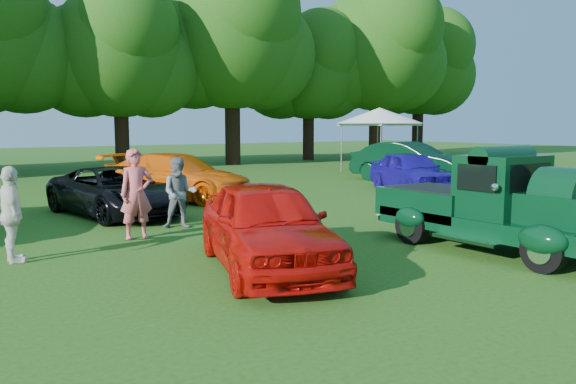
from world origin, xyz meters
TOP-DOWN VIEW (x-y plane):
  - ground at (0.00, 0.00)m, footprint 120.00×120.00m
  - hero_pickup at (1.92, -0.24)m, footprint 2.16×4.64m
  - red_convertible at (-2.36, 1.00)m, footprint 3.02×4.62m
  - back_car_black at (-2.53, 7.96)m, footprint 2.79×4.88m
  - back_car_orange at (0.09, 9.89)m, footprint 4.32×5.48m
  - back_car_blue at (7.97, 7.26)m, footprint 3.07×4.57m
  - back_car_green at (10.61, 9.73)m, footprint 2.74×5.34m
  - spectator_pink at (-3.19, 4.67)m, footprint 0.71×0.49m
  - spectator_grey at (-1.93, 5.30)m, footprint 0.98×0.90m
  - spectator_white at (-5.69, 3.89)m, footprint 0.44×0.99m
  - canopy_tent at (12.85, 13.83)m, footprint 4.56×4.56m
  - tree_line at (-0.06, 24.11)m, footprint 64.36×11.57m

SIDE VIEW (x-z plane):
  - ground at x=0.00m, z-range 0.00..0.00m
  - back_car_black at x=-2.53m, z-range 0.00..1.28m
  - back_car_blue at x=7.97m, z-range 0.00..1.45m
  - red_convertible at x=-2.36m, z-range 0.00..1.46m
  - back_car_orange at x=0.09m, z-range 0.00..1.48m
  - hero_pickup at x=1.92m, z-range -0.12..1.69m
  - spectator_grey at x=-1.93m, z-range 0.00..1.63m
  - spectator_white at x=-5.69m, z-range 0.00..1.67m
  - back_car_green at x=10.61m, z-range 0.00..1.68m
  - spectator_pink at x=-3.19m, z-range 0.00..1.88m
  - canopy_tent at x=12.85m, z-range 1.20..4.46m
  - tree_line at x=-0.06m, z-range 1.16..13.34m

